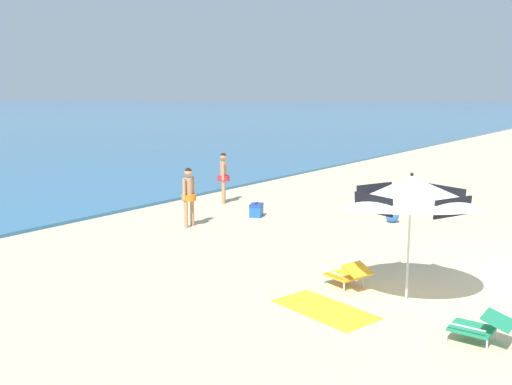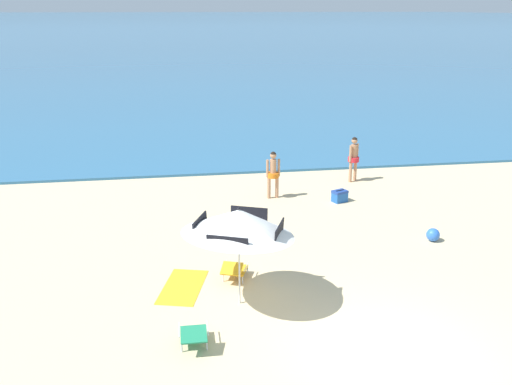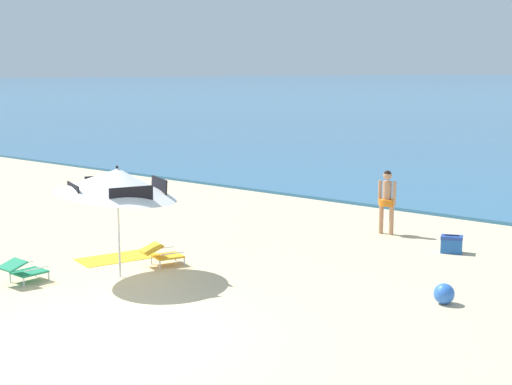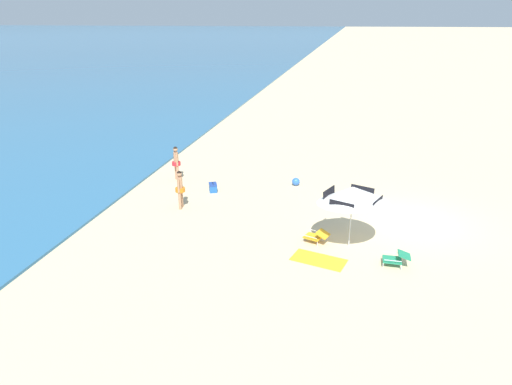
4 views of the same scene
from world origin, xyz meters
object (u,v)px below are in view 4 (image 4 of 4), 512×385
object	(u,v)px
person_standing_near_shore	(176,161)
beach_towel	(319,260)
beach_umbrella_striped_main	(353,194)
lounge_chair_under_umbrella	(396,258)
beach_ball	(296,182)
person_standing_beside	(180,187)
cooler_box	(213,187)
lounge_chair_beside_umbrella	(317,236)

from	to	relation	value
person_standing_near_shore	beach_towel	xyz separation A→B (m)	(-6.73, -7.59, -0.99)
beach_umbrella_striped_main	lounge_chair_under_umbrella	size ratio (longest dim) A/B	4.01
lounge_chair_under_umbrella	person_standing_near_shore	world-z (taller)	person_standing_near_shore
lounge_chair_under_umbrella	beach_ball	distance (m)	8.17
beach_umbrella_striped_main	person_standing_beside	distance (m)	7.46
lounge_chair_under_umbrella	person_standing_beside	size ratio (longest dim) A/B	0.52
lounge_chair_under_umbrella	cooler_box	xyz separation A→B (m)	(5.39, 7.87, -0.08)
person_standing_beside	beach_ball	world-z (taller)	person_standing_beside
person_standing_beside	cooler_box	xyz separation A→B (m)	(2.19, -0.76, -0.76)
person_standing_beside	cooler_box	world-z (taller)	person_standing_beside
lounge_chair_under_umbrella	cooler_box	bearing A→B (deg)	55.61
lounge_chair_under_umbrella	lounge_chair_beside_umbrella	world-z (taller)	lounge_chair_beside_umbrella
lounge_chair_under_umbrella	person_standing_beside	bearing A→B (deg)	69.70
beach_umbrella_striped_main	beach_ball	size ratio (longest dim) A/B	9.22
person_standing_near_shore	cooler_box	bearing A→B (deg)	-118.21
lounge_chair_beside_umbrella	cooler_box	distance (m)	6.71
cooler_box	beach_towel	xyz separation A→B (m)	(-5.53, -5.36, -0.20)
lounge_chair_beside_umbrella	person_standing_beside	size ratio (longest dim) A/B	0.60
person_standing_beside	lounge_chair_beside_umbrella	bearing A→B (deg)	-109.26
beach_umbrella_striped_main	person_standing_near_shore	bearing A→B (deg)	57.39
beach_umbrella_striped_main	lounge_chair_beside_umbrella	bearing A→B (deg)	89.32
person_standing_beside	cooler_box	bearing A→B (deg)	-19.09
beach_umbrella_striped_main	person_standing_near_shore	world-z (taller)	beach_umbrella_striped_main
lounge_chair_under_umbrella	person_standing_near_shore	distance (m)	12.08
lounge_chair_beside_umbrella	person_standing_beside	xyz separation A→B (m)	(2.07, 5.93, 0.69)
lounge_chair_beside_umbrella	person_standing_near_shore	xyz separation A→B (m)	(5.47, 7.41, 0.72)
beach_umbrella_striped_main	beach_towel	xyz separation A→B (m)	(-1.25, 0.97, -1.96)
beach_towel	person_standing_beside	bearing A→B (deg)	61.39
person_standing_near_shore	beach_towel	distance (m)	10.20
beach_ball	beach_towel	bearing A→B (deg)	-166.88
lounge_chair_beside_umbrella	person_standing_beside	distance (m)	6.32
person_standing_near_shore	lounge_chair_beside_umbrella	bearing A→B (deg)	-126.43
lounge_chair_under_umbrella	lounge_chair_beside_umbrella	size ratio (longest dim) A/B	0.88
beach_umbrella_striped_main	cooler_box	size ratio (longest dim) A/B	5.95
lounge_chair_under_umbrella	person_standing_beside	world-z (taller)	person_standing_beside
lounge_chair_beside_umbrella	person_standing_near_shore	distance (m)	9.23
beach_ball	beach_towel	size ratio (longest dim) A/B	0.21
cooler_box	beach_towel	distance (m)	7.71
cooler_box	beach_umbrella_striped_main	bearing A→B (deg)	-124.07
cooler_box	beach_ball	size ratio (longest dim) A/B	1.55
person_standing_beside	beach_towel	distance (m)	7.04
cooler_box	beach_ball	distance (m)	4.04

